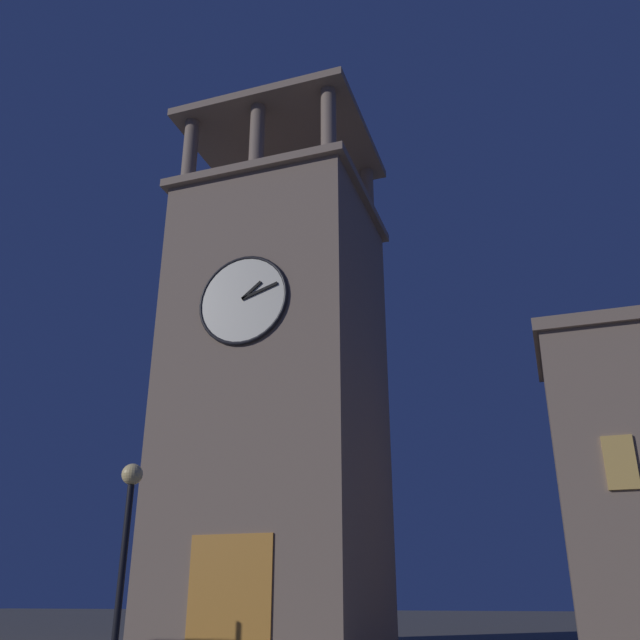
# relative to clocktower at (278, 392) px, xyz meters

# --- Properties ---
(clocktower) EXTENTS (8.85, 8.53, 26.78)m
(clocktower) POSITION_rel_clocktower_xyz_m (0.00, 0.00, 0.00)
(clocktower) COLOR gray
(clocktower) RESTS_ON ground_plane
(street_lamp) EXTENTS (0.44, 0.44, 4.47)m
(street_lamp) POSITION_rel_clocktower_xyz_m (-2.84, 14.68, -7.20)
(street_lamp) COLOR black
(street_lamp) RESTS_ON ground_plane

